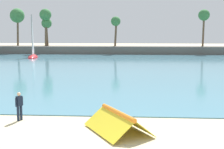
# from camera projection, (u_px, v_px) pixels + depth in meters

# --- Properties ---
(sea) EXTENTS (220.00, 95.39, 0.06)m
(sea) POSITION_uv_depth(u_px,v_px,m) (118.00, 56.00, 66.11)
(sea) COLOR teal
(sea) RESTS_ON ground
(palm_headland) EXTENTS (103.99, 6.00, 10.73)m
(palm_headland) POSITION_uv_depth(u_px,v_px,m) (117.00, 47.00, 73.55)
(palm_headland) COLOR #605B54
(palm_headland) RESTS_ON ground
(folded_kite) EXTENTS (3.80, 4.25, 1.06)m
(folded_kite) POSITION_uv_depth(u_px,v_px,m) (118.00, 118.00, 15.98)
(folded_kite) COLOR yellow
(folded_kite) RESTS_ON ground
(person_at_waterline) EXTENTS (0.34, 0.49, 1.67)m
(person_at_waterline) POSITION_uv_depth(u_px,v_px,m) (19.00, 105.00, 18.00)
(person_at_waterline) COLOR #141E33
(person_at_waterline) RESTS_ON ground
(sailboat_mid_bay) EXTENTS (3.10, 6.49, 9.05)m
(sailboat_mid_bay) POSITION_uv_depth(u_px,v_px,m) (33.00, 53.00, 61.93)
(sailboat_mid_bay) COLOR red
(sailboat_mid_bay) RESTS_ON sea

